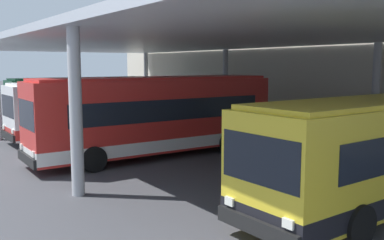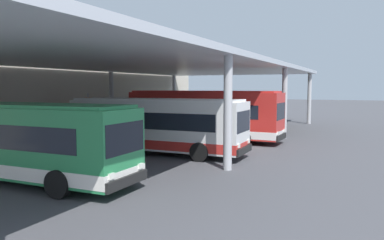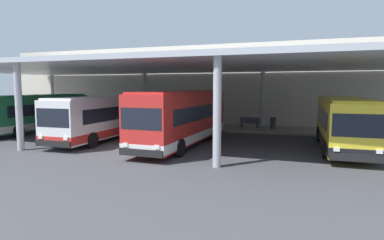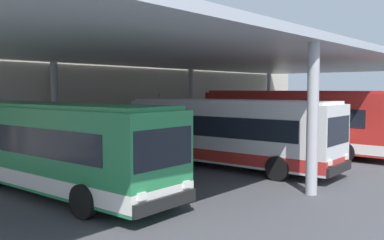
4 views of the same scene
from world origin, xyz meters
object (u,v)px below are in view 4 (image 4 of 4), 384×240
at_px(trash_bin, 218,126).
at_px(bench_waiting, 200,128).
at_px(bus_nearest_bay, 55,147).
at_px(bus_middle_bay, 294,121).
at_px(bus_far_bay, 329,115).
at_px(bus_second_bay, 228,132).
at_px(banner_sign, 160,115).

bearing_deg(trash_bin, bench_waiting, 175.75).
xyz_separation_m(bus_nearest_bay, bus_middle_bay, (14.28, -1.91, 0.19)).
height_order(bus_middle_bay, bus_far_bay, bus_middle_bay).
distance_m(bus_second_bay, bus_far_bay, 16.21).
distance_m(bus_middle_bay, banner_sign, 8.76).
bearing_deg(bus_far_bay, bus_middle_bay, -168.75).
distance_m(bus_middle_bay, trash_bin, 10.43).
distance_m(bus_nearest_bay, bus_middle_bay, 14.41).
bearing_deg(bus_nearest_bay, trash_bin, 20.63).
bearing_deg(bus_nearest_bay, bench_waiting, 23.31).
xyz_separation_m(bus_middle_bay, bus_far_bay, (9.84, 1.96, -0.19)).
height_order(bus_far_bay, banner_sign, banner_sign).
bearing_deg(bench_waiting, bus_second_bay, -135.09).
bearing_deg(bench_waiting, banner_sign, -170.63).
xyz_separation_m(bus_second_bay, bus_middle_bay, (6.27, -0.20, 0.19)).
bearing_deg(bus_second_bay, bus_far_bay, 6.22).
relative_size(bench_waiting, banner_sign, 0.56).
relative_size(bus_middle_bay, banner_sign, 3.55).
xyz_separation_m(bus_second_bay, bench_waiting, (9.11, 9.08, -0.99)).
distance_m(bus_far_bay, trash_bin, 8.76).
bearing_deg(bench_waiting, bus_far_bay, -46.29).
bearing_deg(bus_middle_bay, bus_second_bay, 178.17).
bearing_deg(bus_far_bay, bus_second_bay, -173.78).
xyz_separation_m(bench_waiting, trash_bin, (2.06, -0.15, 0.01)).
bearing_deg(bench_waiting, bus_nearest_bay, -156.69).
distance_m(trash_bin, banner_sign, 7.52).
bearing_deg(bus_second_bay, banner_sign, 65.16).
height_order(bus_middle_bay, banner_sign, bus_middle_bay).
height_order(bus_second_bay, bench_waiting, bus_second_bay).
bearing_deg(bus_second_bay, trash_bin, 38.63).
bearing_deg(bus_far_bay, bus_nearest_bay, -179.88).
xyz_separation_m(bus_nearest_bay, bus_second_bay, (8.01, -1.71, 0.00)).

